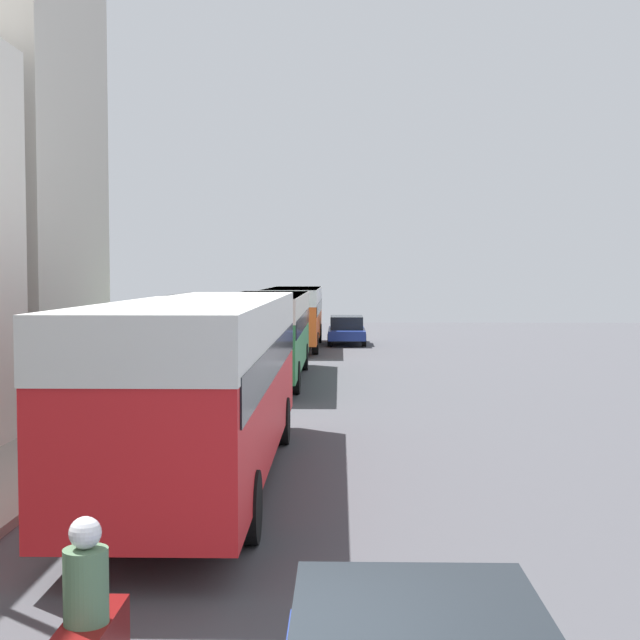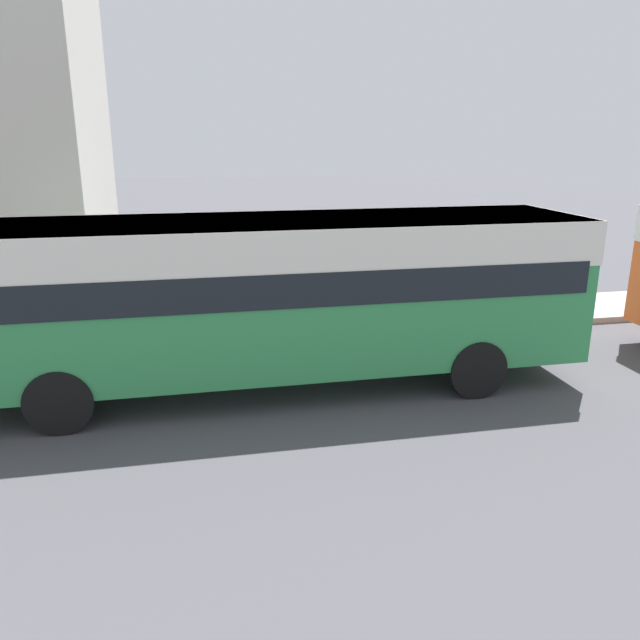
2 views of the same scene
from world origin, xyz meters
TOP-DOWN VIEW (x-y plane):
  - bus_following at (-1.85, 25.00)m, footprint 2.61×10.71m
  - pedestrian_near_curb at (-5.89, 27.34)m, footprint 0.33×0.33m

SIDE VIEW (x-z plane):
  - pedestrian_near_curb at x=-5.89m, z-range 0.19..1.96m
  - bus_following at x=-1.85m, z-range 0.45..3.38m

